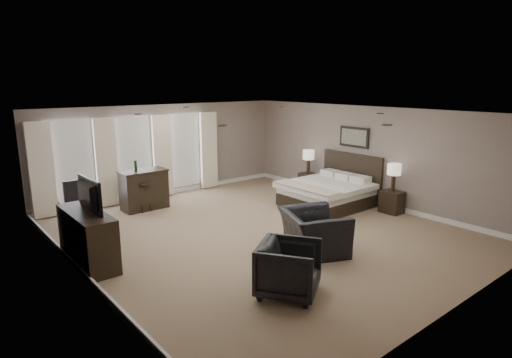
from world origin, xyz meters
TOP-DOWN VIEW (x-y plane):
  - room at (0.00, 0.00)m, footprint 7.60×8.60m
  - window_bay at (-1.00, 4.11)m, footprint 5.25×0.20m
  - bed at (2.58, 0.46)m, footprint 2.05×1.95m
  - nightstand_near at (3.47, -0.99)m, footprint 0.42×0.51m
  - nightstand_far at (3.47, 1.91)m, footprint 0.40×0.49m
  - lamp_near at (3.47, -0.99)m, footprint 0.34×0.34m
  - lamp_far at (3.47, 1.91)m, footprint 0.34×0.34m
  - wall_art at (3.70, 0.46)m, footprint 0.04×0.96m
  - dresser at (-3.45, 0.72)m, footprint 0.54×1.68m
  - tv at (-3.45, 0.72)m, footprint 0.60×1.04m
  - armchair_near at (0.10, -1.47)m, footprint 1.23×1.46m
  - armchair_far at (-1.45, -2.40)m, footprint 1.21×1.20m
  - bar_counter at (-1.17, 3.27)m, footprint 1.18×0.61m
  - bar_stool_left at (-2.69, 3.33)m, footprint 0.41×0.41m
  - bar_stool_right at (-1.27, 3.06)m, footprint 0.42×0.42m
  - desk_chair at (-3.02, 2.91)m, footprint 0.59×0.59m

SIDE VIEW (x-z plane):
  - nightstand_far at x=3.47m, z-range 0.00..0.53m
  - nightstand_near at x=3.47m, z-range 0.00..0.56m
  - bar_stool_left at x=-2.69m, z-range 0.00..0.72m
  - bar_stool_right at x=-1.27m, z-range 0.00..0.76m
  - armchair_far at x=-1.45m, z-range 0.00..0.92m
  - dresser at x=-3.45m, z-range 0.00..0.98m
  - bar_counter at x=-1.17m, z-range 0.00..1.03m
  - armchair_near at x=0.10m, z-range 0.00..1.08m
  - desk_chair at x=-3.02m, z-range 0.00..1.15m
  - bed at x=2.58m, z-range 0.00..1.30m
  - lamp_far at x=3.47m, z-range 0.53..1.24m
  - lamp_near at x=3.47m, z-range 0.56..1.25m
  - tv at x=-3.45m, z-range 0.98..1.11m
  - window_bay at x=-1.00m, z-range 0.05..2.35m
  - room at x=0.00m, z-range -0.02..2.62m
  - wall_art at x=3.70m, z-range 1.47..2.03m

